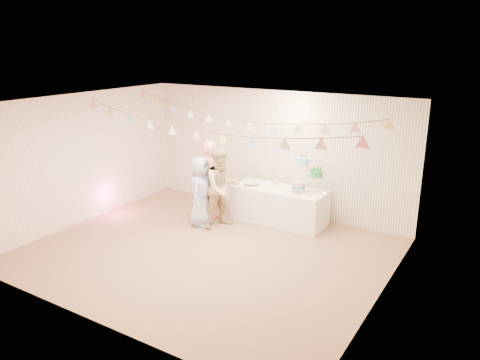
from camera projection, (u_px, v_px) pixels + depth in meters
The scene contains 24 objects.
floor at pixel (207, 252), 8.21m from camera, with size 6.00×6.00×0.00m, color brown.
ceiling at pixel (203, 104), 7.47m from camera, with size 6.00×6.00×0.00m, color white.
back_wall at pixel (274, 152), 9.88m from camera, with size 6.00×6.00×0.00m, color white.
front_wall at pixel (87, 231), 5.80m from camera, with size 6.00×6.00×0.00m, color white.
left_wall at pixel (83, 159), 9.35m from camera, with size 5.00×5.00×0.00m, color white.
right_wall at pixel (385, 215), 6.34m from camera, with size 5.00×5.00×0.00m, color white.
table at pixel (279, 205), 9.50m from camera, with size 1.90×0.76×0.71m, color white.
cake_stand at pixel (306, 173), 9.05m from camera, with size 0.64×0.38×0.72m, color silver, non-canonical shape.
cake_bottom at pixel (298, 186), 9.16m from camera, with size 0.31×0.31×0.15m, color teal, non-canonical shape.
cake_middle at pixel (317, 173), 9.04m from camera, with size 0.27×0.27×0.22m, color #1E8D3D, non-canonical shape.
cake_top_tier at pixel (304, 159), 8.98m from camera, with size 0.25×0.25×0.19m, color #50F2FC, non-canonical shape.
platter at pixel (251, 182), 9.66m from camera, with size 0.36×0.36×0.02m, color white.
posy at pixel (276, 182), 9.47m from camera, with size 0.13×0.13×0.15m, color white, non-canonical shape.
person_adult_a at pixel (213, 181), 9.44m from camera, with size 0.61×0.40×1.67m, color #F98D82.
person_adult_b at pixel (222, 188), 9.15m from camera, with size 0.78×0.61×1.60m, color tan.
person_child at pixel (201, 191), 9.25m from camera, with size 0.68×0.45×1.40m, color #9EAEDF.
bunting_back at pixel (239, 111), 8.44m from camera, with size 5.60×1.10×0.40m, color pink, non-canonical shape.
bunting_front at pixel (196, 123), 7.38m from camera, with size 5.60×0.90×0.36m, color #72A5E5, non-canonical shape.
tealight_0 at pixel (242, 183), 9.68m from camera, with size 0.04×0.04×0.03m, color #FFD88C.
tealight_1 at pixel (268, 183), 9.72m from camera, with size 0.04×0.04×0.03m, color #FFD88C.
tealight_2 at pixel (279, 191), 9.17m from camera, with size 0.04×0.04×0.03m, color #FFD88C.
tealight_3 at pixel (300, 188), 9.40m from camera, with size 0.04×0.04×0.03m, color #FFD88C.
tealight_4 at pixel (314, 197), 8.84m from camera, with size 0.04×0.04×0.03m, color #FFD88C.
tealight_5 at pixel (324, 193), 9.07m from camera, with size 0.04×0.04×0.03m, color #FFD88C.
Camera 1 is at (4.43, -6.09, 3.57)m, focal length 35.00 mm.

